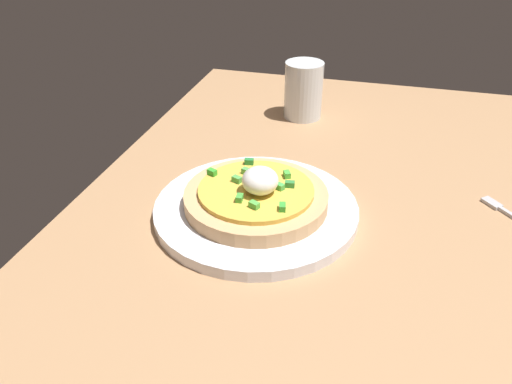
% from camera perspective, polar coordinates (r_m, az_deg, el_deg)
% --- Properties ---
extents(dining_table, '(1.20, 0.76, 0.03)m').
position_cam_1_polar(dining_table, '(0.65, 9.72, -6.87)').
color(dining_table, '#A97D56').
rests_on(dining_table, ground).
extents(plate, '(0.27, 0.27, 0.02)m').
position_cam_1_polar(plate, '(0.68, -0.00, -1.98)').
color(plate, white).
rests_on(plate, dining_table).
extents(pizza, '(0.19, 0.19, 0.06)m').
position_cam_1_polar(pizza, '(0.67, 0.04, -0.41)').
color(pizza, tan).
rests_on(pizza, plate).
extents(cup_near, '(0.07, 0.07, 0.10)m').
position_cam_1_polar(cup_near, '(0.96, 5.38, 11.22)').
color(cup_near, silver).
rests_on(cup_near, dining_table).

